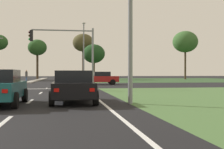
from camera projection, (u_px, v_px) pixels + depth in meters
ground_plane at (17, 86)px, 31.98m from camera, size 200.00×200.00×0.00m
grass_verge_far_right at (167, 80)px, 60.12m from camera, size 35.00×35.00×0.01m
median_island_far at (38, 80)px, 56.68m from camera, size 1.20×36.00×0.14m
lane_dash_near at (5, 121)px, 8.34m from camera, size 0.14×2.00×0.01m
lane_dash_second at (30, 101)px, 14.26m from camera, size 0.14×2.00×0.01m
lane_dash_third at (41, 93)px, 20.19m from camera, size 0.14×2.00×0.01m
lane_dash_fourth at (46, 88)px, 26.12m from camera, size 0.14×2.00×0.01m
edge_line_right at (98, 99)px, 15.25m from camera, size 0.14×24.00×0.01m
stop_bar_near at (50, 89)px, 25.65m from camera, size 6.40×0.50×0.01m
car_red_near at (101, 78)px, 34.96m from camera, size 4.18×2.01×1.53m
car_black_third at (73, 86)px, 13.64m from camera, size 2.04×4.32×1.48m
traffic_signal_near_right at (69, 46)px, 26.28m from camera, size 5.72×0.32×5.41m
street_lamp_third at (84, 49)px, 47.15m from camera, size 0.56×2.18×9.24m
pedestrian_at_median at (26, 75)px, 40.62m from camera, size 0.34×0.34×1.65m
treeline_fourth at (37, 48)px, 61.48m from camera, size 3.88×3.88×8.35m
treeline_fifth at (83, 43)px, 65.08m from camera, size 4.63×4.63×10.03m
treeline_sixth at (94, 54)px, 61.86m from camera, size 4.64×4.64×7.39m
treeline_seventh at (185, 42)px, 65.16m from camera, size 5.53×5.53×10.63m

